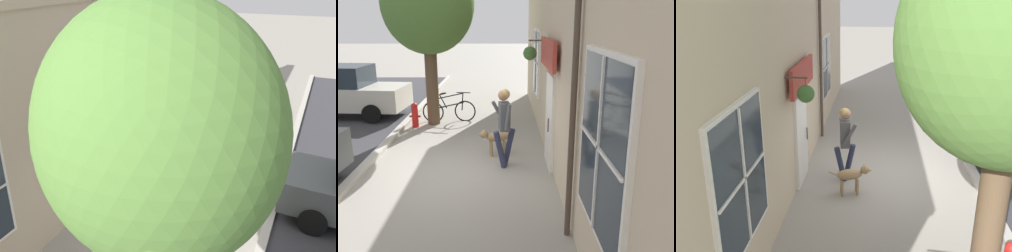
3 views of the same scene
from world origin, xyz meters
The scene contains 5 objects.
ground_plane centered at (0.00, 0.00, 0.00)m, with size 90.00×90.00×0.00m, color gray.
storefront_facade centered at (-2.34, -0.01, 2.47)m, with size 0.95×18.00×4.95m.
pedestrian_walking centered at (-1.14, -0.40, 1.09)m, with size 0.56×0.55×1.80m.
dog_on_leash centered at (-0.92, -1.09, 0.47)m, with size 0.96×0.38×0.70m.
street_tree_by_curb centered at (1.15, -4.09, 3.62)m, with size 2.78×2.50×5.26m.
Camera 1 is at (2.69, -7.40, 5.38)m, focal length 40.00 mm.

